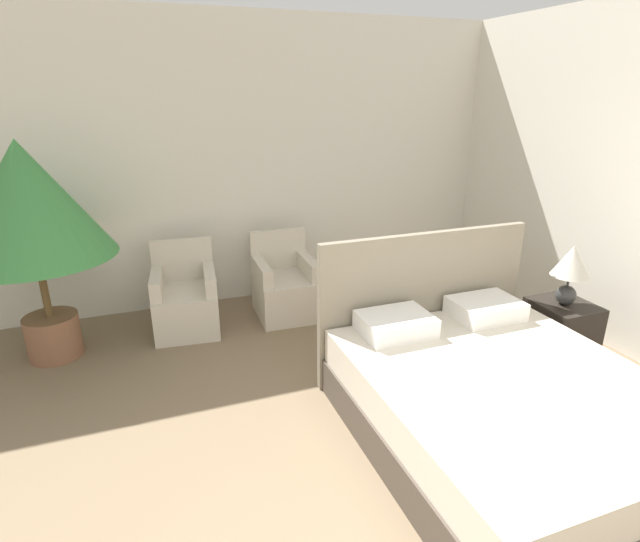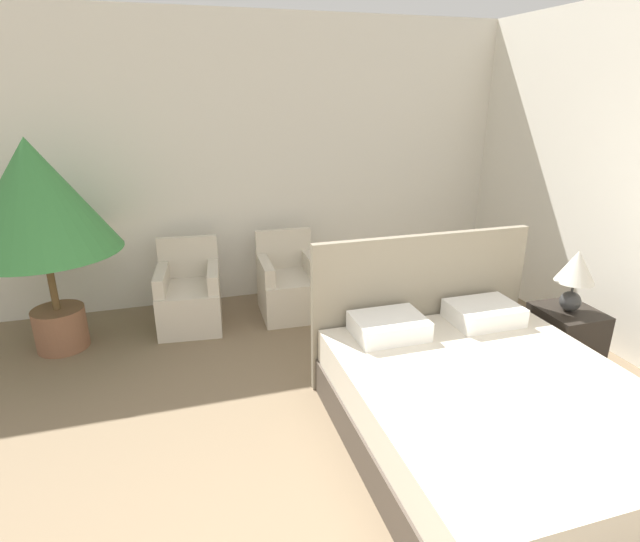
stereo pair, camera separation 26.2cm
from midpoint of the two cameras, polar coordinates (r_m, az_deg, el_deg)
name	(u,v)px [view 2 (the right image)]	position (r m, az deg, el deg)	size (l,w,h in m)	color
wall_back	(258,164)	(5.34, -5.65, 12.12)	(10.00, 0.06, 2.90)	silver
bed	(488,408)	(3.47, 20.76, -14.42)	(1.77, 2.08, 1.16)	#4C4238
armchair_near_window_left	(190,300)	(4.94, -13.18, -3.23)	(0.64, 0.69, 0.82)	beige
armchair_near_window_right	(289,289)	(5.07, -2.05, -2.05)	(0.60, 0.65, 0.82)	beige
potted_palm	(36,203)	(4.60, -28.30, 6.85)	(1.25, 1.25, 1.83)	brown
nightstand	(564,339)	(4.63, 27.62, -6.90)	(0.44, 0.48, 0.52)	black
table_lamp	(576,272)	(4.40, 28.72, -0.13)	(0.29, 0.29, 0.50)	#333333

